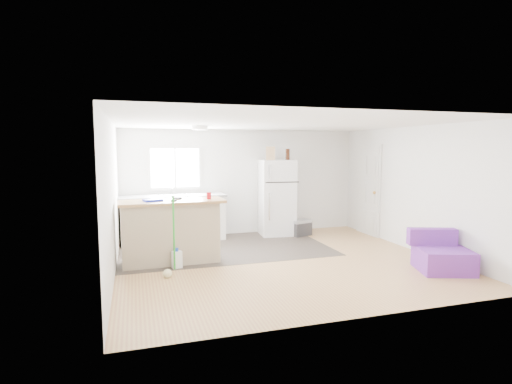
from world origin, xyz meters
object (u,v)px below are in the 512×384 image
Objects in this scene: cleaner_jug at (177,259)px; bottle_left at (287,154)px; purple_seat at (441,256)px; blue_tray at (153,200)px; refrigerator at (277,197)px; mop at (169,262)px; cardboard_box at (270,153)px; peninsula at (171,231)px; bottle_right at (288,154)px; cooler at (300,227)px; red_cup at (209,196)px; kitchen_cabinets at (173,218)px.

bottle_left is at bearing 21.68° from cleaner_jug.
blue_tray is (-4.43, 1.72, 0.87)m from purple_seat.
refrigerator is at bearing 134.59° from purple_seat.
cleaner_jug is 0.45m from mop.
mop is 4.25× the size of cardboard_box.
refrigerator is at bearing 23.81° from cardboard_box.
refrigerator is 3.27m from cleaner_jug.
cardboard_box is (-0.18, -0.08, 1.01)m from refrigerator.
peninsula is 7.17× the size of bottle_right.
blue_tray is 1.00× the size of cardboard_box.
refrigerator is 0.87m from cooler.
red_cup is at bearing 51.09° from mop.
purple_seat is at bearing -43.62° from kitchen_cabinets.
refrigerator is 14.33× the size of red_cup.
bottle_right is at bearing 6.77° from refrigerator.
purple_seat is (1.13, -3.11, 0.05)m from cooler.
purple_seat is 4.10m from cardboard_box.
bottle_right reaches higher than red_cup.
kitchen_cabinets is 2.49m from mop.
mop is (-0.29, -2.45, -0.27)m from kitchen_cabinets.
cardboard_box is at bearing 31.74° from peninsula.
peninsula is 5.97× the size of cardboard_box.
kitchen_cabinets reaches higher than peninsula.
bottle_left is (0.40, 0.00, -0.03)m from cardboard_box.
red_cup is at bearing -142.20° from bottle_right.
red_cup reaches higher than cooler.
kitchen_cabinets reaches higher than purple_seat.
cooler is at bearing 40.65° from mop.
cleaner_jug is at bearing -149.93° from red_cup.
kitchen_cabinets reaches higher than red_cup.
bottle_left and bottle_right have the same top height.
blue_tray is (-3.30, -1.39, 0.92)m from cooler.
red_cup is 2.80m from bottle_right.
peninsula is at bearing -149.69° from bottle_right.
bottle_right is at bearing 130.67° from purple_seat.
bottle_left is at bearing 27.77° from peninsula.
cardboard_box is (-0.66, 0.19, 1.69)m from cooler.
bottle_left reaches higher than blue_tray.
cleaner_jug is at bearing -45.10° from blue_tray.
peninsula is 0.63m from blue_tray.
cardboard_box reaches higher than cooler.
refrigerator reaches higher than peninsula.
bottle_right is (-1.34, 3.39, 1.61)m from purple_seat.
cardboard_box reaches higher than bottle_right.
cardboard_box is (2.64, 1.58, 0.76)m from blue_tray.
bottle_right is (2.75, 2.02, 1.70)m from cleaner_jug.
cooler is at bearing -16.08° from cardboard_box.
blue_tray reaches higher than peninsula.
cardboard_box is (-1.79, 3.30, 1.63)m from purple_seat.
red_cup is (0.67, -0.02, 0.60)m from peninsula.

